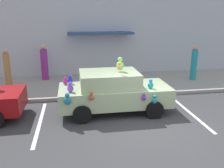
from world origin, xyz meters
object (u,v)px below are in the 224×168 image
plush_covered_car (113,91)px  teddy_bear_on_sidewalk (124,83)px  pedestrian_near_shopfront (44,63)px  pedestrian_walking_past (194,63)px  pedestrian_by_lamp (7,68)px

plush_covered_car → teddy_bear_on_sidewalk: size_ratio=7.32×
pedestrian_near_shopfront → pedestrian_walking_past: (7.89, -1.32, -0.00)m
pedestrian_near_shopfront → pedestrian_walking_past: bearing=-9.5°
plush_covered_car → pedestrian_walking_past: plush_covered_car is taller
plush_covered_car → pedestrian_by_lamp: bearing=140.1°
pedestrian_near_shopfront → plush_covered_car: bearing=-57.5°
plush_covered_car → pedestrian_by_lamp: (-4.66, 3.90, 0.23)m
pedestrian_by_lamp → pedestrian_near_shopfront: bearing=22.5°
pedestrian_near_shopfront → pedestrian_by_lamp: pedestrian_near_shopfront is taller
teddy_bear_on_sidewalk → pedestrian_near_shopfront: bearing=149.5°
pedestrian_walking_past → pedestrian_by_lamp: bearing=176.4°
teddy_bear_on_sidewalk → pedestrian_by_lamp: size_ratio=0.31×
pedestrian_walking_past → plush_covered_car: bearing=-146.4°
teddy_bear_on_sidewalk → pedestrian_walking_past: size_ratio=0.30×
plush_covered_car → teddy_bear_on_sidewalk: (0.93, 2.33, -0.39)m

